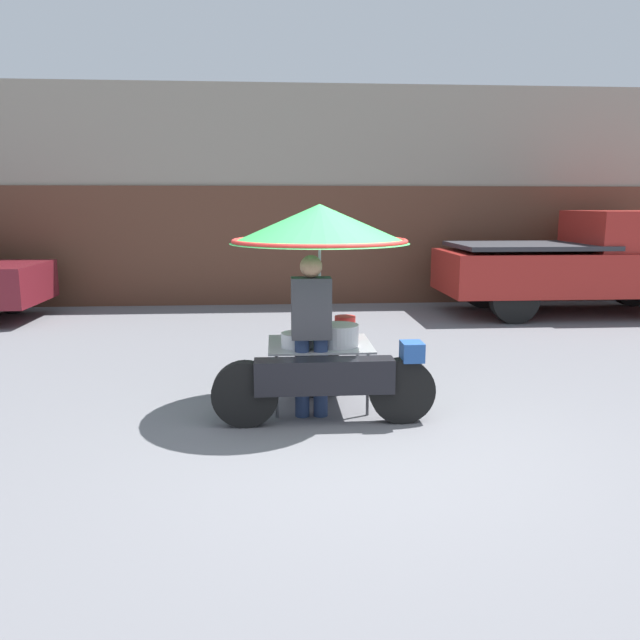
{
  "coord_description": "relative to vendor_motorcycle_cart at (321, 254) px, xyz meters",
  "views": [
    {
      "loc": [
        -0.73,
        -5.11,
        2.06
      ],
      "look_at": [
        -0.28,
        1.03,
        0.9
      ],
      "focal_mm": 35.0,
      "sensor_mm": 36.0,
      "label": 1
    }
  ],
  "objects": [
    {
      "name": "pickup_truck",
      "position": [
        5.37,
        5.11,
        -0.61
      ],
      "size": [
        5.16,
        1.95,
        1.92
      ],
      "color": "black",
      "rests_on": "ground"
    },
    {
      "name": "ground_plane",
      "position": [
        0.27,
        -1.01,
        -1.56
      ],
      "size": [
        36.0,
        36.0,
        0.0
      ],
      "primitive_type": "plane",
      "color": "slate"
    },
    {
      "name": "vendor_person",
      "position": [
        -0.11,
        -0.28,
        -0.68
      ],
      "size": [
        0.38,
        0.22,
        1.58
      ],
      "color": "navy",
      "rests_on": "ground"
    },
    {
      "name": "shopfront_building",
      "position": [
        0.27,
        7.67,
        0.61
      ],
      "size": [
        28.0,
        2.06,
        4.38
      ],
      "color": "gray",
      "rests_on": "ground"
    },
    {
      "name": "vendor_motorcycle_cart",
      "position": [
        0.0,
        0.0,
        0.0
      ],
      "size": [
        2.1,
        1.78,
        2.05
      ],
      "color": "black",
      "rests_on": "ground"
    }
  ]
}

